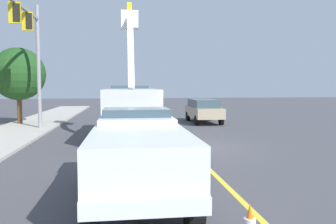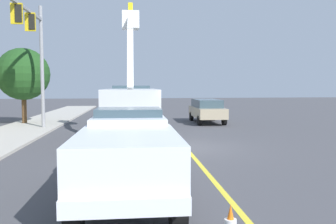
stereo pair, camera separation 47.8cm
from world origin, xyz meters
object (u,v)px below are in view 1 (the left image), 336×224
Objects in this scene: traffic_cone_mid_front at (178,145)px; traffic_cone_mid_rear at (157,121)px; service_pickup_truck at (139,152)px; passing_minivan at (203,109)px; traffic_signal_mast at (31,43)px; utility_bucket_truck at (130,107)px.

traffic_cone_mid_rear reaches higher than traffic_cone_mid_front.
service_pickup_truck is 6.82× the size of traffic_cone_mid_rear.
passing_minivan is at bearing -57.20° from traffic_cone_mid_rear.
traffic_cone_mid_front is at bearing -137.66° from traffic_signal_mast.
traffic_signal_mast is (2.84, 5.34, 3.47)m from utility_bucket_truck.
utility_bucket_truck is 1.70× the size of passing_minivan.
service_pickup_truck is 7.29× the size of traffic_cone_mid_front.
utility_bucket_truck reaches higher than traffic_cone_mid_front.
service_pickup_truck is at bearing 159.86° from passing_minivan.
traffic_signal_mast is at bearing 100.91° from traffic_cone_mid_rear.
traffic_cone_mid_front is at bearing 177.69° from traffic_cone_mid_rear.
traffic_signal_mast is (12.49, 5.00, 3.97)m from service_pickup_truck.
traffic_signal_mast reaches higher than traffic_cone_mid_rear.
service_pickup_truck is 17.34m from passing_minivan.
passing_minivan is at bearing -19.77° from traffic_cone_mid_front.
traffic_signal_mast is at bearing 61.96° from utility_bucket_truck.
traffic_cone_mid_rear is at bearing -9.19° from service_pickup_truck.
traffic_cone_mid_front is 0.94× the size of traffic_cone_mid_rear.
passing_minivan is at bearing -20.14° from service_pickup_truck.
passing_minivan is (6.64, -5.64, -0.64)m from utility_bucket_truck.
traffic_cone_mid_rear is 0.11× the size of traffic_signal_mast.
passing_minivan is 12.09m from traffic_cone_mid_front.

